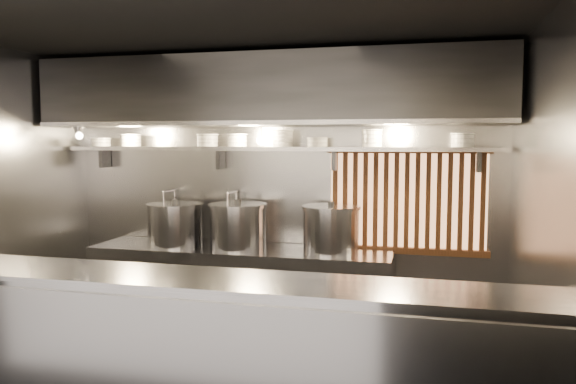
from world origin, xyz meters
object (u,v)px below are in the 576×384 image
at_px(heat_lamp, 78,130).
at_px(stock_pot_mid, 238,226).
at_px(stock_pot_right, 331,229).
at_px(pendant_bulb, 261,141).
at_px(stock_pot_left, 175,224).

xyz_separation_m(heat_lamp, stock_pot_mid, (1.58, 0.28, -0.94)).
height_order(heat_lamp, stock_pot_right, heat_lamp).
relative_size(pendant_bulb, stock_pot_left, 0.27).
bearing_deg(heat_lamp, stock_pot_left, 16.39).
bearing_deg(stock_pot_mid, stock_pot_right, 0.74).
bearing_deg(stock_pot_left, heat_lamp, -163.61).
xyz_separation_m(stock_pot_left, stock_pot_right, (1.60, 0.02, 0.01)).
xyz_separation_m(pendant_bulb, stock_pot_mid, (-0.22, -0.07, -0.84)).
bearing_deg(stock_pot_left, stock_pot_right, 0.73).
relative_size(heat_lamp, pendant_bulb, 1.87).
xyz_separation_m(heat_lamp, stock_pot_left, (0.91, 0.27, -0.95)).
distance_m(heat_lamp, stock_pot_mid, 1.86).
distance_m(heat_lamp, stock_pot_left, 1.34).
height_order(stock_pot_left, stock_pot_mid, stock_pot_mid).
height_order(heat_lamp, stock_pot_left, heat_lamp).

